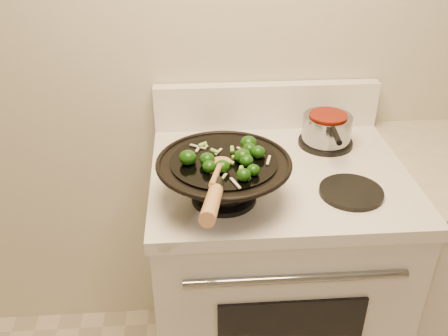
{
  "coord_description": "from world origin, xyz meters",
  "views": [
    {
      "loc": [
        -0.36,
        -0.12,
        1.71
      ],
      "look_at": [
        -0.27,
        1.02,
        1.02
      ],
      "focal_mm": 40.0,
      "sensor_mm": 36.0,
      "label": 1
    }
  ],
  "objects": [
    {
      "name": "saucepan",
      "position": [
        0.08,
        1.32,
        0.98
      ],
      "size": [
        0.16,
        0.26,
        0.09
      ],
      "color": "gray",
      "rests_on": "stove"
    },
    {
      "name": "stove",
      "position": [
        -0.1,
        1.17,
        0.47
      ],
      "size": [
        0.78,
        0.67,
        1.08
      ],
      "color": "white",
      "rests_on": "ground"
    },
    {
      "name": "wok",
      "position": [
        -0.28,
        1.02,
        1.0
      ],
      "size": [
        0.37,
        0.6,
        0.24
      ],
      "color": "black",
      "rests_on": "stove"
    },
    {
      "name": "stirfry",
      "position": [
        -0.26,
        1.01,
        1.06
      ],
      "size": [
        0.25,
        0.24,
        0.04
      ],
      "color": "#123B09",
      "rests_on": "wok"
    },
    {
      "name": "wooden_spoon",
      "position": [
        -0.29,
        0.94,
        1.07
      ],
      "size": [
        0.07,
        0.25,
        0.08
      ],
      "color": "#B47C47",
      "rests_on": "wok"
    }
  ]
}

